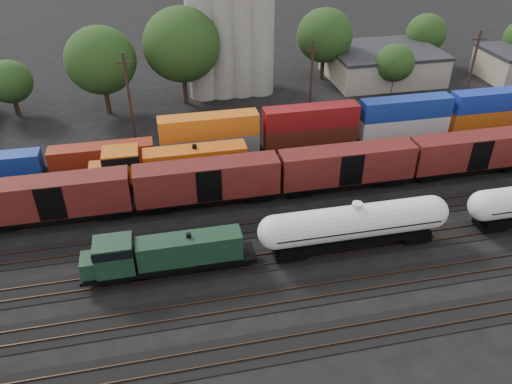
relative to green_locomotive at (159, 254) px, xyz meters
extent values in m
plane|color=black|center=(9.96, 5.00, -2.32)|extent=(600.00, 600.00, 0.00)
cube|color=black|center=(9.96, -10.00, -2.28)|extent=(180.00, 3.20, 0.08)
cube|color=#382319|center=(9.96, -10.72, -2.20)|extent=(180.00, 0.08, 0.16)
cube|color=#382319|center=(9.96, -9.28, -2.20)|extent=(180.00, 0.08, 0.16)
cube|color=black|center=(9.96, -5.00, -2.28)|extent=(180.00, 3.20, 0.08)
cube|color=#382319|center=(9.96, -5.72, -2.20)|extent=(180.00, 0.08, 0.16)
cube|color=#382319|center=(9.96, -4.28, -2.20)|extent=(180.00, 0.08, 0.16)
cube|color=black|center=(9.96, 0.00, -2.28)|extent=(180.00, 3.20, 0.08)
cube|color=#382319|center=(9.96, -0.72, -2.20)|extent=(180.00, 0.08, 0.16)
cube|color=#382319|center=(9.96, 0.72, -2.20)|extent=(180.00, 0.08, 0.16)
cube|color=black|center=(9.96, 5.00, -2.28)|extent=(180.00, 3.20, 0.08)
cube|color=#382319|center=(9.96, 4.28, -2.20)|extent=(180.00, 0.08, 0.16)
cube|color=#382319|center=(9.96, 5.72, -2.20)|extent=(180.00, 0.08, 0.16)
cube|color=black|center=(9.96, 10.00, -2.28)|extent=(180.00, 3.20, 0.08)
cube|color=#382319|center=(9.96, 9.28, -2.20)|extent=(180.00, 0.08, 0.16)
cube|color=#382319|center=(9.96, 10.72, -2.20)|extent=(180.00, 0.08, 0.16)
cube|color=black|center=(9.96, 15.00, -2.28)|extent=(180.00, 3.20, 0.08)
cube|color=#382319|center=(9.96, 14.28, -2.20)|extent=(180.00, 0.08, 0.16)
cube|color=#382319|center=(9.96, 15.72, -2.20)|extent=(180.00, 0.08, 0.16)
cube|color=black|center=(9.96, 20.00, -2.28)|extent=(180.00, 3.20, 0.08)
cube|color=#382319|center=(9.96, 19.28, -2.20)|extent=(180.00, 0.08, 0.16)
cube|color=#382319|center=(9.96, 20.72, -2.20)|extent=(180.00, 0.08, 0.16)
cube|color=black|center=(0.84, 0.00, -1.13)|extent=(15.22, 2.60, 0.36)
cube|color=black|center=(0.84, 0.00, -1.54)|extent=(4.48, 1.97, 0.72)
cube|color=black|center=(2.66, 0.00, 0.25)|extent=(9.13, 2.15, 2.42)
cube|color=black|center=(-3.73, 0.00, 0.52)|extent=(3.22, 2.60, 2.95)
cube|color=black|center=(-3.73, 0.00, 1.46)|extent=(3.31, 2.69, 0.81)
cube|color=black|center=(-5.86, 0.00, -0.15)|extent=(1.43, 2.15, 1.61)
cylinder|color=black|center=(2.66, 0.00, 1.60)|extent=(0.45, 0.45, 0.45)
cube|color=black|center=(-4.03, 0.00, -1.72)|extent=(2.33, 1.79, 0.63)
cube|color=black|center=(5.71, 0.00, -1.72)|extent=(2.33, 1.79, 0.63)
cylinder|color=silver|center=(17.97, 0.00, 0.77)|extent=(15.33, 3.16, 3.16)
sphere|color=silver|center=(10.30, 0.00, 0.77)|extent=(3.16, 3.16, 3.16)
sphere|color=silver|center=(25.63, 0.00, 0.77)|extent=(3.16, 3.16, 3.16)
cylinder|color=silver|center=(17.97, 0.00, 2.56)|extent=(0.98, 0.98, 0.54)
cube|color=black|center=(17.97, 0.00, 0.77)|extent=(15.67, 3.31, 0.09)
cube|color=black|center=(17.97, 0.00, -0.98)|extent=(14.80, 2.39, 0.54)
cube|color=black|center=(11.70, 0.00, -1.63)|extent=(2.83, 2.18, 0.76)
cube|color=black|center=(24.24, 0.00, -1.63)|extent=(2.83, 2.18, 0.76)
sphere|color=silver|center=(31.26, 0.00, 0.65)|extent=(3.03, 3.03, 3.03)
cube|color=black|center=(32.60, 0.00, -1.65)|extent=(2.72, 2.09, 0.73)
cube|color=black|center=(2.53, 15.00, -0.95)|extent=(19.14, 3.08, 0.43)
cube|color=black|center=(2.53, 15.00, -1.43)|extent=(5.32, 2.34, 0.85)
cube|color=#C05510|center=(4.82, 15.00, 0.70)|extent=(11.48, 2.55, 2.87)
cube|color=#C05510|center=(-3.22, 15.00, 1.02)|extent=(3.83, 3.08, 3.51)
cube|color=black|center=(-3.22, 15.00, 2.13)|extent=(3.93, 3.19, 0.96)
cube|color=#C05510|center=(-5.89, 15.00, 0.22)|extent=(1.70, 2.55, 1.91)
cylinder|color=black|center=(4.82, 15.00, 2.29)|extent=(0.53, 0.53, 0.53)
cube|color=black|center=(-3.60, 15.00, -1.64)|extent=(2.76, 2.13, 0.74)
cube|color=black|center=(8.65, 15.00, -1.64)|extent=(2.76, 2.13, 0.74)
cube|color=black|center=(-9.86, 10.00, -1.12)|extent=(15.00, 2.60, 0.40)
cube|color=#511613|center=(-9.86, 10.00, 0.98)|extent=(15.00, 2.90, 3.80)
cube|color=black|center=(5.54, 10.00, -1.12)|extent=(15.00, 2.60, 0.40)
cube|color=#511613|center=(5.54, 10.00, 0.98)|extent=(15.00, 2.90, 3.80)
cube|color=black|center=(20.94, 10.00, -1.12)|extent=(15.00, 2.60, 0.40)
cube|color=#511613|center=(20.94, 10.00, 0.98)|extent=(15.00, 2.90, 3.80)
cube|color=black|center=(36.34, 10.00, -1.12)|extent=(15.00, 2.60, 0.40)
cube|color=#511613|center=(36.34, 10.00, 0.98)|extent=(15.00, 2.90, 3.80)
cube|color=black|center=(9.96, 20.00, -1.82)|extent=(160.00, 2.60, 0.60)
cube|color=maroon|center=(-5.73, 20.00, -0.22)|extent=(12.00, 2.40, 2.60)
cube|color=slate|center=(7.07, 20.00, -0.22)|extent=(12.00, 2.40, 2.60)
cube|color=#D06115|center=(7.07, 20.00, 2.38)|extent=(12.00, 2.40, 2.60)
cube|color=#481B10|center=(19.87, 20.00, -0.22)|extent=(12.00, 2.40, 2.60)
cube|color=maroon|center=(19.87, 20.00, 2.38)|extent=(12.00, 2.40, 2.60)
cube|color=silver|center=(32.67, 20.00, -0.22)|extent=(12.00, 2.40, 2.60)
cube|color=navy|center=(32.67, 20.00, 2.38)|extent=(12.00, 2.40, 2.60)
cube|color=#C55714|center=(45.47, 20.00, -0.22)|extent=(12.00, 2.40, 2.60)
cube|color=navy|center=(45.47, 20.00, 2.38)|extent=(12.00, 2.40, 2.60)
cylinder|color=gray|center=(8.96, 41.00, 6.68)|extent=(4.40, 4.40, 18.00)
cylinder|color=gray|center=(11.96, 41.00, 6.68)|extent=(4.40, 4.40, 18.00)
cylinder|color=gray|center=(14.96, 41.00, 6.68)|extent=(4.40, 4.40, 18.00)
cylinder|color=gray|center=(17.96, 41.00, 6.68)|extent=(4.40, 4.40, 18.00)
cube|color=#9E937F|center=(39.96, 43.00, -0.02)|extent=(18.00, 14.00, 4.60)
cube|color=#232326|center=(39.96, 43.00, 2.53)|extent=(18.36, 14.28, 0.50)
cylinder|color=black|center=(-18.86, 39.52, -1.14)|extent=(0.70, 0.70, 2.36)
ellipsoid|color=#244319|center=(-18.86, 39.52, 2.81)|extent=(6.39, 6.39, 6.06)
cylinder|color=black|center=(-5.74, 37.49, -0.49)|extent=(0.70, 0.70, 3.67)
ellipsoid|color=#244319|center=(-5.74, 37.49, 5.67)|extent=(9.95, 9.95, 9.43)
cylinder|color=black|center=(5.80, 38.82, -0.23)|extent=(0.70, 0.70, 4.17)
ellipsoid|color=#244319|center=(5.80, 38.82, 6.77)|extent=(11.32, 11.32, 10.73)
cylinder|color=black|center=(17.18, 44.32, -0.95)|extent=(0.70, 0.70, 2.73)
ellipsoid|color=#244319|center=(17.18, 44.32, 3.64)|extent=(7.42, 7.42, 7.03)
cylinder|color=black|center=(29.81, 44.79, -0.61)|extent=(0.70, 0.70, 3.41)
ellipsoid|color=#244319|center=(29.81, 44.79, 5.12)|extent=(9.27, 9.27, 8.78)
cylinder|color=black|center=(38.75, 36.33, -1.19)|extent=(0.70, 0.70, 2.26)
ellipsoid|color=#244319|center=(38.75, 36.33, 2.61)|extent=(6.14, 6.14, 5.82)
cylinder|color=black|center=(50.41, 48.31, -1.00)|extent=(0.70, 0.70, 2.63)
ellipsoid|color=#244319|center=(50.41, 48.31, 3.42)|extent=(7.15, 7.15, 6.77)
cylinder|color=black|center=(-2.04, 27.00, 3.68)|extent=(0.36, 0.36, 12.00)
cube|color=black|center=(-2.04, 27.00, 8.48)|extent=(2.20, 0.18, 0.18)
cylinder|color=black|center=(21.96, 27.00, 3.68)|extent=(0.36, 0.36, 12.00)
cube|color=black|center=(21.96, 27.00, 8.48)|extent=(2.20, 0.18, 0.18)
cylinder|color=black|center=(45.96, 27.00, 3.68)|extent=(0.36, 0.36, 12.00)
cube|color=black|center=(45.96, 27.00, 8.48)|extent=(2.20, 0.18, 0.18)
camera|label=1|loc=(1.21, -34.46, 27.99)|focal=35.00mm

